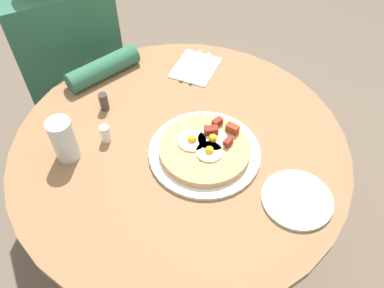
{
  "coord_description": "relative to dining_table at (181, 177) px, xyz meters",
  "views": [
    {
      "loc": [
        -0.31,
        -0.69,
        1.6
      ],
      "look_at": [
        0.02,
        -0.03,
        0.74
      ],
      "focal_mm": 36.58,
      "sensor_mm": 36.0,
      "label": 1
    }
  ],
  "objects": [
    {
      "name": "pizza_plate",
      "position": [
        0.05,
        -0.07,
        0.18
      ],
      "size": [
        0.32,
        0.32,
        0.01
      ],
      "primitive_type": "cylinder",
      "color": "white",
      "rests_on": "dining_table"
    },
    {
      "name": "napkin",
      "position": [
        0.2,
        0.29,
        0.17
      ],
      "size": [
        0.22,
        0.22,
        0.0
      ],
      "primitive_type": "cube",
      "rotation": [
        0.0,
        0.0,
        0.71
      ],
      "color": "white",
      "rests_on": "dining_table"
    },
    {
      "name": "person_seated",
      "position": [
        -0.16,
        0.67,
        -0.04
      ],
      "size": [
        0.39,
        0.48,
        1.14
      ],
      "color": "#2D2D33",
      "rests_on": "ground_plane"
    },
    {
      "name": "fork",
      "position": [
        0.21,
        0.28,
        0.18
      ],
      "size": [
        0.14,
        0.13,
        0.0
      ],
      "primitive_type": "cube",
      "rotation": [
        0.0,
        0.0,
        0.71
      ],
      "color": "silver",
      "rests_on": "napkin"
    },
    {
      "name": "salt_shaker",
      "position": [
        -0.19,
        0.11,
        0.2
      ],
      "size": [
        0.03,
        0.03,
        0.06
      ],
      "primitive_type": "cylinder",
      "color": "white",
      "rests_on": "dining_table"
    },
    {
      "name": "knife",
      "position": [
        0.19,
        0.31,
        0.18
      ],
      "size": [
        0.14,
        0.13,
        0.0
      ],
      "primitive_type": "cube",
      "rotation": [
        0.0,
        0.0,
        0.71
      ],
      "color": "silver",
      "rests_on": "napkin"
    },
    {
      "name": "dining_table",
      "position": [
        0.0,
        0.0,
        0.0
      ],
      "size": [
        0.99,
        0.99,
        0.72
      ],
      "color": "olive",
      "rests_on": "ground_plane"
    },
    {
      "name": "water_glass",
      "position": [
        -0.3,
        0.1,
        0.24
      ],
      "size": [
        0.07,
        0.07,
        0.13
      ],
      "primitive_type": "cylinder",
      "color": "silver",
      "rests_on": "dining_table"
    },
    {
      "name": "ground_plane",
      "position": [
        0.0,
        0.0,
        -0.55
      ],
      "size": [
        6.0,
        6.0,
        0.0
      ],
      "primitive_type": "plane",
      "color": "#6B5B4C"
    },
    {
      "name": "bread_plate",
      "position": [
        0.19,
        -0.32,
        0.18
      ],
      "size": [
        0.19,
        0.19,
        0.01
      ],
      "primitive_type": "cylinder",
      "color": "silver",
      "rests_on": "dining_table"
    },
    {
      "name": "pepper_shaker",
      "position": [
        -0.15,
        0.24,
        0.2
      ],
      "size": [
        0.03,
        0.03,
        0.06
      ],
      "primitive_type": "cylinder",
      "color": "#3F3833",
      "rests_on": "dining_table"
    },
    {
      "name": "breakfast_pizza",
      "position": [
        0.05,
        -0.07,
        0.2
      ],
      "size": [
        0.26,
        0.26,
        0.05
      ],
      "color": "tan",
      "rests_on": "pizza_plate"
    }
  ]
}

